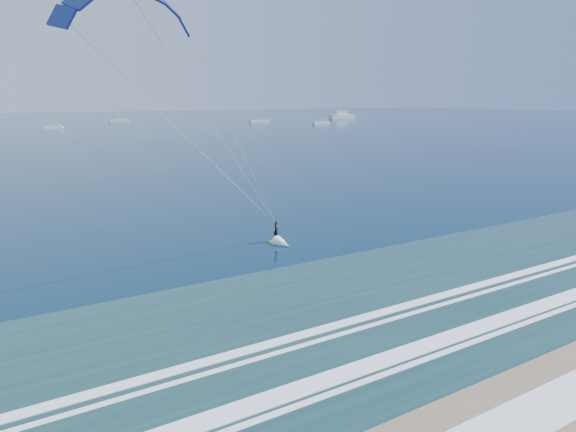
% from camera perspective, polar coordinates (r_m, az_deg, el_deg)
% --- Properties ---
extents(ground, '(900.00, 900.00, 0.00)m').
position_cam_1_polar(ground, '(23.96, 27.26, -17.23)').
color(ground, '#072C42').
rests_on(ground, ground).
extents(kitesurfer_rig, '(18.73, 9.54, 18.30)m').
position_cam_1_polar(kitesurfer_rig, '(34.23, -7.78, 9.14)').
color(kitesurfer_rig, '#95F11C').
rests_on(kitesurfer_rig, ground).
extents(motor_yacht, '(15.94, 4.25, 6.46)m').
position_cam_1_polar(motor_yacht, '(293.78, 5.98, 11.04)').
color(motor_yacht, silver).
rests_on(motor_yacht, ground).
extents(sailboat_1, '(6.80, 2.40, 9.70)m').
position_cam_1_polar(sailboat_1, '(212.54, -24.73, 8.92)').
color(sailboat_1, silver).
rests_on(sailboat_1, ground).
extents(sailboat_2, '(9.08, 2.40, 12.30)m').
position_cam_1_polar(sailboat_2, '(266.00, -18.32, 10.04)').
color(sailboat_2, silver).
rests_on(sailboat_2, ground).
extents(sailboat_3, '(10.01, 2.40, 13.49)m').
position_cam_1_polar(sailboat_3, '(246.86, -3.22, 10.48)').
color(sailboat_3, silver).
rests_on(sailboat_3, ground).
extents(sailboat_4, '(8.25, 2.40, 11.25)m').
position_cam_1_polar(sailboat_4, '(230.52, 3.70, 10.29)').
color(sailboat_4, silver).
rests_on(sailboat_4, ground).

